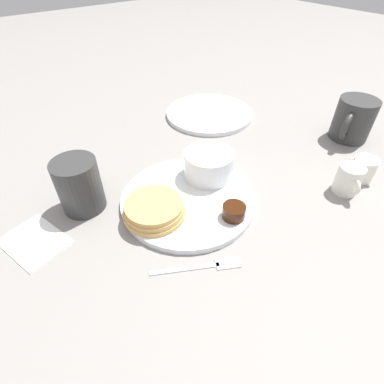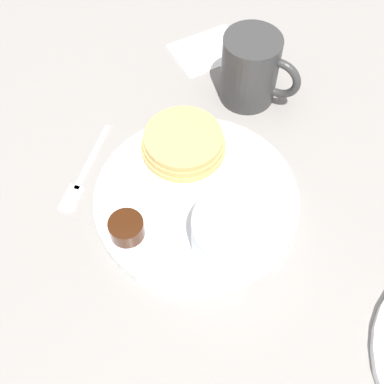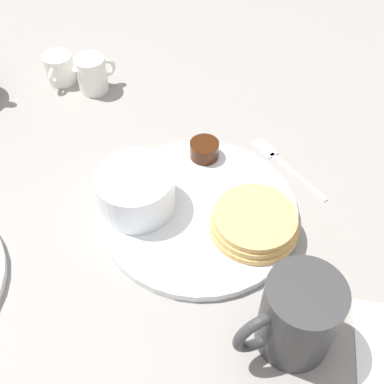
{
  "view_description": "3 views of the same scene",
  "coord_description": "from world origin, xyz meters",
  "px_view_note": "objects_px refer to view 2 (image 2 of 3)",
  "views": [
    {
      "loc": [
        -0.34,
        0.25,
        0.39
      ],
      "look_at": [
        -0.01,
        -0.0,
        0.03
      ],
      "focal_mm": 28.0,
      "sensor_mm": 36.0,
      "label": 1
    },
    {
      "loc": [
        -0.07,
        -0.3,
        0.51
      ],
      "look_at": [
        -0.01,
        -0.01,
        0.04
      ],
      "focal_mm": 45.0,
      "sensor_mm": 36.0,
      "label": 2
    },
    {
      "loc": [
        0.35,
        0.15,
        0.49
      ],
      "look_at": [
        -0.0,
        -0.01,
        0.04
      ],
      "focal_mm": 45.0,
      "sensor_mm": 36.0,
      "label": 3
    }
  ],
  "objects_px": {
    "plate": "(196,198)",
    "fork": "(82,176)",
    "bowl": "(236,233)",
    "coffee_mug": "(251,70)"
  },
  "relations": [
    {
      "from": "plate",
      "to": "fork",
      "type": "relative_size",
      "value": 1.94
    },
    {
      "from": "bowl",
      "to": "plate",
      "type": "bearing_deg",
      "value": 110.0
    },
    {
      "from": "plate",
      "to": "bowl",
      "type": "height_order",
      "value": "bowl"
    },
    {
      "from": "bowl",
      "to": "coffee_mug",
      "type": "relative_size",
      "value": 0.98
    },
    {
      "from": "coffee_mug",
      "to": "fork",
      "type": "relative_size",
      "value": 0.77
    },
    {
      "from": "bowl",
      "to": "fork",
      "type": "bearing_deg",
      "value": 138.96
    },
    {
      "from": "plate",
      "to": "coffee_mug",
      "type": "xyz_separation_m",
      "value": [
        0.11,
        0.16,
        0.04
      ]
    },
    {
      "from": "fork",
      "to": "plate",
      "type": "bearing_deg",
      "value": -26.21
    },
    {
      "from": "plate",
      "to": "bowl",
      "type": "bearing_deg",
      "value": -70.0
    },
    {
      "from": "plate",
      "to": "coffee_mug",
      "type": "distance_m",
      "value": 0.2
    }
  ]
}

